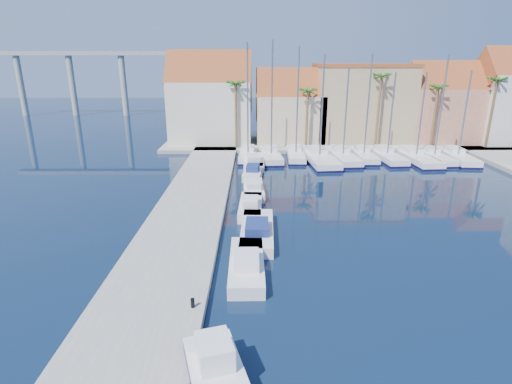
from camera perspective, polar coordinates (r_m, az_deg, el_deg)
ground at (r=19.48m, az=10.87°, el=-21.55°), size 260.00×260.00×0.00m
quay_west at (r=31.13m, az=-10.50°, el=-5.00°), size 6.00×77.00×0.50m
shore_north at (r=65.22m, az=11.74°, el=7.13°), size 54.00×16.00×0.50m
bollard at (r=21.12m, az=-9.04°, el=-15.39°), size 0.20×0.20×0.50m
motorboat_west_0 at (r=24.83m, az=-1.34°, el=-10.30°), size 2.16×6.55×1.40m
motorboat_west_1 at (r=29.42m, az=0.16°, el=-5.54°), size 2.55×7.33×1.40m
motorboat_west_2 at (r=34.26m, az=-0.79°, el=-2.03°), size 2.07×5.93×1.40m
motorboat_west_3 at (r=38.83m, az=-0.35°, el=0.44°), size 2.11×5.99×1.40m
motorboat_west_4 at (r=45.00m, az=-0.38°, el=2.94°), size 2.49×6.21×1.40m
motorboat_west_5 at (r=49.74m, az=-0.22°, el=4.43°), size 2.54×7.54×1.40m
sailboat_0 at (r=52.99m, az=-1.13°, el=5.45°), size 2.48×8.32×14.52m
sailboat_1 at (r=52.63m, az=2.12°, el=5.34°), size 2.96×8.97×14.80m
sailboat_2 at (r=53.28m, az=5.69°, el=5.42°), size 2.56×8.46×14.07m
sailboat_3 at (r=52.29m, az=8.88°, el=4.96°), size 4.06×11.99×13.11m
sailboat_4 at (r=53.57m, az=12.13°, el=5.09°), size 3.36×10.25×11.53m
sailboat_5 at (r=54.62m, az=15.02°, el=5.18°), size 2.25×8.45×13.14m
sailboat_6 at (r=55.19m, az=18.01°, el=4.99°), size 3.18×9.60×11.06m
sailboat_7 at (r=55.85m, az=21.62°, el=4.73°), size 3.62×11.05×11.08m
sailboat_8 at (r=56.94m, az=23.89°, el=4.74°), size 2.76×9.02×13.15m
sailboat_9 at (r=58.21m, az=26.67°, el=4.59°), size 3.17×9.70×11.28m
building_0 at (r=62.27m, az=-6.46°, el=12.72°), size 12.30×9.00×13.50m
building_1 at (r=62.29m, az=4.86°, el=11.64°), size 10.30×8.00×11.00m
building_2 at (r=65.07m, az=14.73°, el=12.25°), size 14.20×10.20×11.50m
building_3 at (r=68.23m, az=24.88°, el=11.10°), size 10.30×8.00×12.00m
building_4 at (r=71.51m, az=32.00°, el=11.20°), size 8.30×8.00×14.00m
palm_0 at (r=56.80m, az=-2.93°, el=14.88°), size 2.60×2.60×10.15m
palm_1 at (r=57.30m, az=7.43°, el=13.84°), size 2.60×2.60×9.15m
palm_2 at (r=59.33m, az=17.47°, el=15.15°), size 2.60×2.60×11.15m
palm_3 at (r=62.23m, az=24.57°, el=13.17°), size 2.60×2.60×9.65m
palm_4 at (r=65.87m, az=31.18°, el=13.24°), size 2.60×2.60×10.65m
viaduct at (r=103.01m, az=-21.36°, el=15.85°), size 48.00×2.20×14.45m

